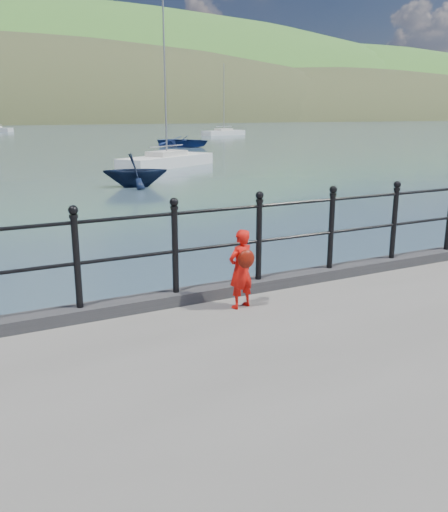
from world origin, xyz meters
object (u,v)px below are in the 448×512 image
sailboat_far (224,133)px  launch_navy (135,170)px  sailboat_near (167,162)px  launch_blue (184,141)px  child (241,268)px  railing (219,235)px

sailboat_far → launch_navy: bearing=-140.1°
launch_navy → sailboat_near: 9.39m
launch_blue → sailboat_near: 20.31m
sailboat_near → launch_navy: bearing=-150.3°
child → sailboat_far: sailboat_far is taller
child → launch_blue: size_ratio=0.18×
railing → sailboat_far: sailboat_far is taller
railing → child: (0.05, -0.51, -0.32)m
launch_navy → sailboat_near: (4.73, 8.10, -0.42)m
railing → sailboat_near: bearing=70.0°
sailboat_near → launch_blue: bearing=33.8°
child → sailboat_far: size_ratio=0.09×
child → sailboat_near: size_ratio=0.10×
launch_blue → sailboat_far: size_ratio=0.52×
sailboat_far → railing: bearing=-136.1°
launch_navy → sailboat_near: sailboat_near is taller
sailboat_near → sailboat_far: size_ratio=0.95×
railing → launch_navy: 18.74m
launch_blue → sailboat_near: bearing=-153.9°
sailboat_near → railing: bearing=-140.1°
child → launch_navy: bearing=-117.9°
launch_navy → sailboat_near: size_ratio=0.29×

